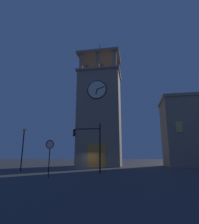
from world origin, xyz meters
name	(u,v)px	position (x,y,z in m)	size (l,w,h in m)	color
ground_plane	(88,168)	(0.00, 0.00, 0.00)	(200.00, 200.00, 0.00)	#424247
clocktower	(100,115)	(-0.98, -5.00, 9.60)	(8.49, 6.81, 25.17)	gray
traffic_signal_near	(91,140)	(-2.50, 9.63, 3.51)	(3.18, 0.41, 5.40)	black
street_lamp	(23,141)	(6.51, 8.43, 3.68)	(0.44, 0.44, 5.30)	black
no_horn_sign	(50,148)	(0.12, 14.54, 2.51)	(0.78, 0.14, 3.19)	black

